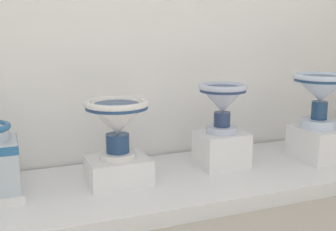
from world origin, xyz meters
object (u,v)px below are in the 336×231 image
at_px(plinth_block_leftmost, 118,170).
at_px(antique_toilet_leftmost, 117,118).
at_px(plinth_block_pale_glazed, 317,143).
at_px(antique_toilet_squat_floral, 223,99).
at_px(antique_toilet_pale_glazed, 321,90).
at_px(plinth_block_squat_floral, 221,149).

distance_m(plinth_block_leftmost, antique_toilet_leftmost, 0.35).
bearing_deg(plinth_block_pale_glazed, antique_toilet_squat_floral, 171.36).
height_order(plinth_block_leftmost, antique_toilet_squat_floral, antique_toilet_squat_floral).
xyz_separation_m(plinth_block_leftmost, antique_toilet_pale_glazed, (1.56, -0.07, 0.46)).
xyz_separation_m(antique_toilet_leftmost, antique_toilet_pale_glazed, (1.56, -0.07, 0.11)).
bearing_deg(plinth_block_pale_glazed, antique_toilet_leftmost, 177.32).
height_order(plinth_block_leftmost, plinth_block_pale_glazed, plinth_block_pale_glazed).
bearing_deg(antique_toilet_leftmost, antique_toilet_squat_floral, 3.24).
xyz_separation_m(plinth_block_leftmost, antique_toilet_squat_floral, (0.79, 0.04, 0.41)).
relative_size(plinth_block_squat_floral, antique_toilet_squat_floral, 0.96).
bearing_deg(plinth_block_squat_floral, plinth_block_leftmost, -176.76).
bearing_deg(antique_toilet_squat_floral, plinth_block_pale_glazed, -8.64).
bearing_deg(plinth_block_pale_glazed, plinth_block_leftmost, 177.32).
distance_m(plinth_block_squat_floral, antique_toilet_pale_glazed, 0.88).
bearing_deg(antique_toilet_pale_glazed, plinth_block_pale_glazed, 0.00).
height_order(plinth_block_leftmost, plinth_block_squat_floral, plinth_block_squat_floral).
bearing_deg(plinth_block_leftmost, plinth_block_squat_floral, 3.24).
bearing_deg(plinth_block_squat_floral, plinth_block_pale_glazed, -8.64).
xyz_separation_m(antique_toilet_leftmost, plinth_block_pale_glazed, (1.56, -0.07, -0.31)).
xyz_separation_m(plinth_block_leftmost, plinth_block_pale_glazed, (1.56, -0.07, 0.04)).
height_order(antique_toilet_squat_floral, plinth_block_pale_glazed, antique_toilet_squat_floral).
bearing_deg(plinth_block_leftmost, plinth_block_pale_glazed, -2.68).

